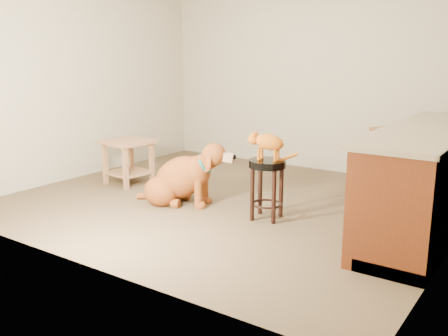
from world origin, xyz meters
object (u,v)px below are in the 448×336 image
Objects in this scene: side_table at (128,155)px; golden_retriever at (182,179)px; wood_stool at (392,158)px; tabby_kitten at (267,143)px; padded_stool at (267,177)px.

golden_retriever is (1.08, -0.29, -0.09)m from side_table.
tabby_kitten is at bearing -111.21° from wood_stool.
tabby_kitten is at bearing -5.69° from side_table.
side_table is 1.24× the size of tabby_kitten.
padded_stool is at bearing -5.64° from side_table.
padded_stool is 1.01m from golden_retriever.
padded_stool is 0.53× the size of golden_retriever.
golden_retriever is at bearing -14.89° from side_table.
golden_retriever is 2.36× the size of tabby_kitten.
side_table is (-2.07, 0.20, -0.06)m from padded_stool.
golden_retriever is at bearing 174.67° from tabby_kitten.
wood_stool is 0.66× the size of golden_retriever.
side_table is 0.52× the size of golden_retriever.
tabby_kitten is at bearing -12.50° from golden_retriever.
golden_retriever is (-1.67, -1.84, -0.11)m from wood_stool.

